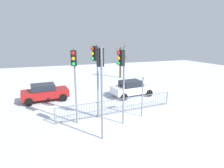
{
  "coord_description": "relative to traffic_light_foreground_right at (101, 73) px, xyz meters",
  "views": [
    {
      "loc": [
        -4.65,
        -8.41,
        5.13
      ],
      "look_at": [
        -0.4,
        3.24,
        2.12
      ],
      "focal_mm": 29.11,
      "sensor_mm": 36.0,
      "label": 1
    }
  ],
  "objects": [
    {
      "name": "bare_tree_left",
      "position": [
        7.19,
        14.58,
        -1.25
      ],
      "size": [
        1.39,
        1.36,
        4.45
      ],
      "color": "#473828",
      "rests_on": "ground"
    },
    {
      "name": "direction_sign_post",
      "position": [
        3.47,
        1.73,
        -1.98
      ],
      "size": [
        0.77,
        0.23,
        2.78
      ],
      "rotation": [
        0.0,
        0.0,
        0.23
      ],
      "color": "slate",
      "rests_on": "ground"
    },
    {
      "name": "car_red_far",
      "position": [
        -2.81,
        7.57,
        -2.79
      ],
      "size": [
        3.94,
        2.21,
        1.47
      ],
      "rotation": [
        0.0,
        0.0,
        0.09
      ],
      "color": "maroon",
      "rests_on": "ground"
    },
    {
      "name": "car_white_mid",
      "position": [
        4.86,
        6.24,
        -2.79
      ],
      "size": [
        3.95,
        2.23,
        1.47
      ],
      "rotation": [
        0.0,
        0.0,
        0.1
      ],
      "color": "silver",
      "rests_on": "ground"
    },
    {
      "name": "traffic_light_foreground_right",
      "position": [
        0.0,
        0.0,
        0.0
      ],
      "size": [
        0.33,
        0.57,
        4.86
      ],
      "rotation": [
        0.0,
        0.0,
        0.07
      ],
      "color": "slate",
      "rests_on": "ground"
    },
    {
      "name": "traffic_light_rear_right",
      "position": [
        0.43,
        2.5,
        0.01
      ],
      "size": [
        0.53,
        0.4,
        4.87
      ],
      "rotation": [
        0.0,
        0.0,
        2.01
      ],
      "color": "slate",
      "rests_on": "ground"
    },
    {
      "name": "pedestrian_guard_railing",
      "position": [
        2.13,
        2.81,
        -3.0
      ],
      "size": [
        8.85,
        0.72,
        1.07
      ],
      "rotation": [
        0.0,
        0.0,
        0.07
      ],
      "color": "slate",
      "rests_on": "ground"
    },
    {
      "name": "traffic_light_mid_left",
      "position": [
        1.62,
        1.1,
        -0.13
      ],
      "size": [
        0.56,
        0.36,
        4.68
      ],
      "rotation": [
        0.0,
        0.0,
        1.8
      ],
      "color": "slate",
      "rests_on": "ground"
    },
    {
      "name": "ground_plane",
      "position": [
        2.14,
        -0.12,
        -3.55
      ],
      "size": [
        60.0,
        60.0,
        0.0
      ],
      "primitive_type": "plane",
      "color": "silver"
    },
    {
      "name": "traffic_light_mid_right",
      "position": [
        -0.98,
        2.09,
        -0.14
      ],
      "size": [
        0.37,
        0.55,
        4.66
      ],
      "rotation": [
        0.0,
        0.0,
        2.85
      ],
      "color": "slate",
      "rests_on": "ground"
    }
  ]
}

